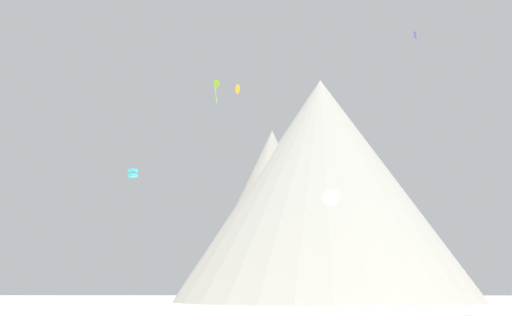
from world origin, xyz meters
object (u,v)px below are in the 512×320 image
kite_cyan_mid (133,173)px  kite_gold_high (237,89)px  rock_massif (316,192)px  kite_white_mid (331,198)px  bush_near_left (408,317)px  kite_indigo_high (415,35)px  kite_lime_high (217,84)px  bush_mid_center (334,315)px

kite_cyan_mid → kite_gold_high: size_ratio=1.10×
rock_massif → kite_white_mid: rock_massif is taller
rock_massif → bush_near_left: bearing=-88.8°
rock_massif → kite_cyan_mid: bearing=-128.2°
kite_indigo_high → rock_massif: bearing=-98.8°
bush_near_left → kite_white_mid: (-3.09, 31.64, 15.41)m
kite_indigo_high → kite_lime_high: bearing=-60.2°
bush_near_left → kite_white_mid: size_ratio=1.02×
rock_massif → kite_lime_high: bearing=-118.1°
rock_massif → bush_mid_center: bearing=-93.5°
bush_mid_center → bush_near_left: bush_near_left is taller
bush_near_left → rock_massif: 79.69m
rock_massif → kite_white_mid: 45.24m
kite_cyan_mid → kite_lime_high: 21.00m
bush_near_left → kite_cyan_mid: size_ratio=1.71×
kite_white_mid → kite_indigo_high: kite_indigo_high is taller
bush_near_left → kite_gold_high: size_ratio=1.89×
bush_near_left → rock_massif: size_ratio=0.04×
kite_cyan_mid → kite_indigo_high: bearing=8.8°
rock_massif → kite_cyan_mid: rock_massif is taller
kite_white_mid → kite_indigo_high: (8.95, -18.16, 17.30)m
rock_massif → kite_white_mid: size_ratio=28.42×
bush_mid_center → kite_lime_high: (-14.91, 35.88, 36.31)m
kite_white_mid → kite_cyan_mid: 31.08m
kite_lime_high → kite_gold_high: size_ratio=2.95×
kite_lime_high → kite_cyan_mid: bearing=68.8°
bush_near_left → kite_white_mid: bearing=95.6°
kite_cyan_mid → rock_massif: bearing=89.8°
kite_indigo_high → kite_lime_high: size_ratio=0.24×
kite_white_mid → kite_cyan_mid: kite_cyan_mid is taller
kite_white_mid → bush_mid_center: bearing=99.8°
bush_near_left → kite_cyan_mid: bearing=133.4°
kite_indigo_high → kite_cyan_mid: (-39.43, 22.05, -12.66)m
rock_massif → kite_white_mid: bearing=-91.9°
bush_mid_center → rock_massif: bearing=86.5°
bush_mid_center → kite_indigo_high: bearing=38.3°
kite_indigo_high → kite_lime_high: 37.85m
bush_near_left → rock_massif: bearing=91.2°
kite_indigo_high → kite_lime_high: kite_lime_high is taller
rock_massif → kite_cyan_mid: (-31.95, -40.59, -3.48)m
bush_mid_center → rock_massif: (4.45, 72.06, 23.58)m
rock_massif → kite_lime_high: 42.96m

